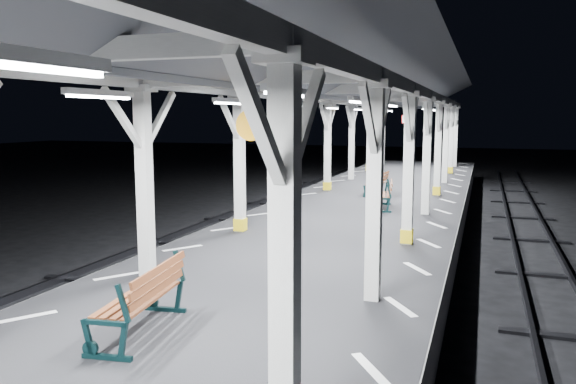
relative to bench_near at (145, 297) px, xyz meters
The scene contains 10 objects.
ground 4.59m from the bench_near, 83.35° to the left, with size 120.00×120.00×0.00m, color black.
platform 4.45m from the bench_near, 83.35° to the left, with size 6.00×50.00×1.00m, color black.
hazard_stripes_left 4.76m from the bench_near, 114.30° to the left, with size 1.00×48.00×0.01m, color silver.
hazard_stripes_right 5.25m from the bench_near, 55.60° to the left, with size 1.00×48.00×0.01m, color silver.
track_left 6.39m from the bench_near, 136.21° to the left, with size 2.20×60.00×0.16m.
track_right 7.13m from the bench_near, 38.08° to the left, with size 2.20×60.00×0.16m.
canopy 5.30m from the bench_near, 83.33° to the left, with size 5.40×49.00×4.65m.
bench_near is the anchor object (origin of this frame).
bench_mid 11.00m from the bench_near, 83.50° to the left, with size 0.82×1.63×0.85m.
bench_far 13.77m from the bench_near, 87.72° to the left, with size 0.68×1.55×0.82m.
Camera 1 is at (3.52, -10.26, 3.80)m, focal length 35.00 mm.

